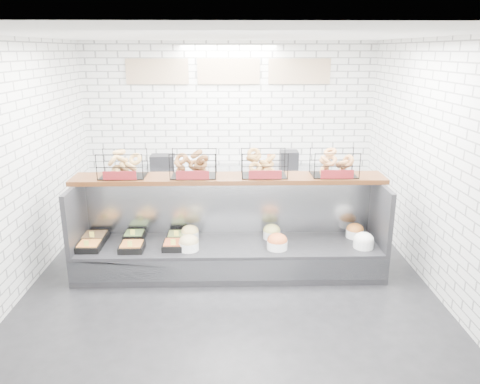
{
  "coord_description": "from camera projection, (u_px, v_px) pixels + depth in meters",
  "views": [
    {
      "loc": [
        0.01,
        -5.41,
        2.85
      ],
      "look_at": [
        0.14,
        0.45,
        1.06
      ],
      "focal_mm": 35.0,
      "sensor_mm": 36.0,
      "label": 1
    }
  ],
  "objects": [
    {
      "name": "room_shell",
      "position": [
        229.0,
        114.0,
        5.98
      ],
      "size": [
        5.02,
        5.51,
        3.01
      ],
      "color": "silver",
      "rests_on": "ground"
    },
    {
      "name": "ground",
      "position": [
        230.0,
        281.0,
        6.01
      ],
      "size": [
        5.5,
        5.5,
        0.0
      ],
      "primitive_type": "plane",
      "color": "black",
      "rests_on": "ground"
    },
    {
      "name": "display_case",
      "position": [
        229.0,
        247.0,
        6.24
      ],
      "size": [
        4.0,
        0.9,
        1.2
      ],
      "color": "black",
      "rests_on": "ground"
    },
    {
      "name": "prep_counter",
      "position": [
        229.0,
        192.0,
        8.19
      ],
      "size": [
        4.0,
        0.6,
        1.2
      ],
      "color": "#93969B",
      "rests_on": "ground"
    },
    {
      "name": "bagel_shelf",
      "position": [
        229.0,
        167.0,
        6.1
      ],
      "size": [
        4.1,
        0.5,
        0.4
      ],
      "color": "#3A1C0C",
      "rests_on": "display_case"
    }
  ]
}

